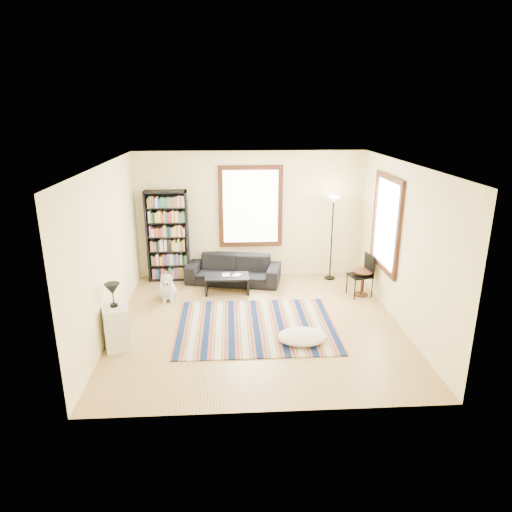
{
  "coord_description": "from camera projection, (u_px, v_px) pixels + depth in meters",
  "views": [
    {
      "loc": [
        -0.47,
        -7.35,
        3.65
      ],
      "look_at": [
        0.0,
        0.5,
        1.1
      ],
      "focal_mm": 32.0,
      "sensor_mm": 36.0,
      "label": 1
    }
  ],
  "objects": [
    {
      "name": "rug",
      "position": [
        256.0,
        326.0,
        8.01
      ],
      "size": [
        2.76,
        2.21,
        0.02
      ],
      "primitive_type": "cube",
      "color": "#0D1E42",
      "rests_on": "floor"
    },
    {
      "name": "dog",
      "position": [
        167.0,
        285.0,
        9.06
      ],
      "size": [
        0.53,
        0.67,
        0.6
      ],
      "primitive_type": null,
      "rotation": [
        0.0,
        0.0,
        0.19
      ],
      "color": "silver",
      "rests_on": "floor"
    },
    {
      "name": "coffee_table",
      "position": [
        227.0,
        284.0,
        9.47
      ],
      "size": [
        1.0,
        0.71,
        0.36
      ],
      "primitive_type": "cube",
      "rotation": [
        0.0,
        0.0,
        -0.25
      ],
      "color": "black",
      "rests_on": "floor"
    },
    {
      "name": "white_cabinet",
      "position": [
        116.0,
        326.0,
        7.24
      ],
      "size": [
        0.52,
        0.6,
        0.7
      ],
      "primitive_type": "cube",
      "rotation": [
        0.0,
        0.0,
        0.33
      ],
      "color": "silver",
      "rests_on": "floor"
    },
    {
      "name": "sofa",
      "position": [
        233.0,
        270.0,
        9.97
      ],
      "size": [
        2.14,
        1.21,
        0.59
      ],
      "primitive_type": "imported",
      "rotation": [
        0.0,
        0.0,
        -0.22
      ],
      "color": "black",
      "rests_on": "floor"
    },
    {
      "name": "wall_back",
      "position": [
        250.0,
        215.0,
        10.12
      ],
      "size": [
        5.0,
        0.1,
        2.8
      ],
      "primitive_type": "cube",
      "color": "beige",
      "rests_on": "floor"
    },
    {
      "name": "book_b",
      "position": [
        234.0,
        274.0,
        9.46
      ],
      "size": [
        0.23,
        0.24,
        0.01
      ],
      "primitive_type": "imported",
      "rotation": [
        0.0,
        0.0,
        -0.6
      ],
      "color": "beige",
      "rests_on": "coffee_table"
    },
    {
      "name": "floor_lamp",
      "position": [
        332.0,
        239.0,
        9.99
      ],
      "size": [
        0.39,
        0.39,
        1.86
      ],
      "primitive_type": null,
      "rotation": [
        0.0,
        0.0,
        0.39
      ],
      "color": "black",
      "rests_on": "floor"
    },
    {
      "name": "floor",
      "position": [
        258.0,
        326.0,
        8.15
      ],
      "size": [
        5.0,
        5.0,
        0.1
      ],
      "primitive_type": "cube",
      "color": "tan",
      "rests_on": "ground"
    },
    {
      "name": "ceiling",
      "position": [
        258.0,
        161.0,
        7.25
      ],
      "size": [
        5.0,
        5.0,
        0.1
      ],
      "primitive_type": "cube",
      "color": "white",
      "rests_on": "floor"
    },
    {
      "name": "table_lamp",
      "position": [
        113.0,
        295.0,
        7.08
      ],
      "size": [
        0.25,
        0.25,
        0.38
      ],
      "primitive_type": null,
      "rotation": [
        0.0,
        0.0,
        -0.03
      ],
      "color": "black",
      "rests_on": "white_cabinet"
    },
    {
      "name": "wall_left",
      "position": [
        105.0,
        251.0,
        7.56
      ],
      "size": [
        0.1,
        5.0,
        2.8
      ],
      "primitive_type": "cube",
      "color": "beige",
      "rests_on": "floor"
    },
    {
      "name": "folding_chair",
      "position": [
        360.0,
        276.0,
        9.22
      ],
      "size": [
        0.49,
        0.48,
        0.86
      ],
      "primitive_type": "cube",
      "rotation": [
        0.0,
        0.0,
        0.2
      ],
      "color": "black",
      "rests_on": "floor"
    },
    {
      "name": "wall_front",
      "position": [
        272.0,
        312.0,
        5.28
      ],
      "size": [
        5.0,
        0.1,
        2.8
      ],
      "primitive_type": "cube",
      "color": "beige",
      "rests_on": "floor"
    },
    {
      "name": "book_a",
      "position": [
        222.0,
        275.0,
        9.4
      ],
      "size": [
        0.21,
        0.17,
        0.02
      ],
      "primitive_type": "imported",
      "rotation": [
        0.0,
        0.0,
        0.07
      ],
      "color": "beige",
      "rests_on": "coffee_table"
    },
    {
      "name": "side_table",
      "position": [
        362.0,
        283.0,
        9.27
      ],
      "size": [
        0.44,
        0.44,
        0.54
      ],
      "primitive_type": "cylinder",
      "rotation": [
        0.0,
        0.0,
        -0.1
      ],
      "color": "#412210",
      "rests_on": "floor"
    },
    {
      "name": "floor_cushion",
      "position": [
        302.0,
        337.0,
        7.44
      ],
      "size": [
        0.82,
        0.62,
        0.2
      ],
      "primitive_type": "ellipsoid",
      "rotation": [
        0.0,
        0.0,
        0.02
      ],
      "color": "silver",
      "rests_on": "floor"
    },
    {
      "name": "window_right",
      "position": [
        386.0,
        223.0,
        8.54
      ],
      "size": [
        0.06,
        1.2,
        1.6
      ],
      "primitive_type": "cube",
      "color": "white",
      "rests_on": "wall_right"
    },
    {
      "name": "bookshelf",
      "position": [
        168.0,
        236.0,
        9.92
      ],
      "size": [
        0.9,
        0.3,
        2.0
      ],
      "primitive_type": "cube",
      "color": "black",
      "rests_on": "floor"
    },
    {
      "name": "window_back",
      "position": [
        251.0,
        207.0,
        9.99
      ],
      "size": [
        1.2,
        0.06,
        1.6
      ],
      "primitive_type": "cube",
      "color": "white",
      "rests_on": "wall_back"
    },
    {
      "name": "wall_right",
      "position": [
        405.0,
        246.0,
        7.85
      ],
      "size": [
        0.1,
        5.0,
        2.8
      ],
      "primitive_type": "cube",
      "color": "beige",
      "rests_on": "floor"
    }
  ]
}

